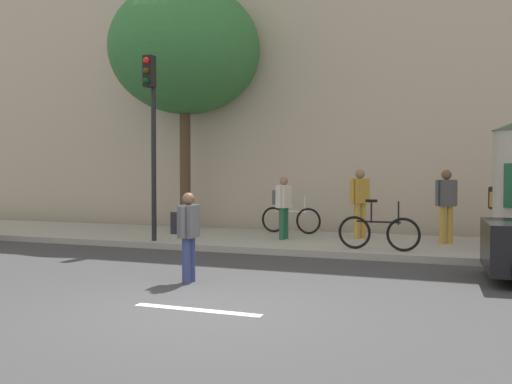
% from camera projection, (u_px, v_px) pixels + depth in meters
% --- Properties ---
extents(ground_plane, '(80.00, 80.00, 0.00)m').
position_uv_depth(ground_plane, '(197.00, 310.00, 7.19)').
color(ground_plane, '#38383A').
extents(sidewalk_curb, '(36.00, 4.00, 0.15)m').
position_uv_depth(sidewalk_curb, '(323.00, 243.00, 13.73)').
color(sidewalk_curb, '#9E9B93').
rests_on(sidewalk_curb, ground_plane).
extents(lane_markings, '(25.80, 0.16, 0.01)m').
position_uv_depth(lane_markings, '(197.00, 310.00, 7.18)').
color(lane_markings, silver).
rests_on(lane_markings, ground_plane).
extents(building_backdrop, '(36.00, 5.00, 11.90)m').
position_uv_depth(building_backdrop, '(360.00, 49.00, 18.24)').
color(building_backdrop, '#B7A893').
rests_on(building_backdrop, ground_plane).
extents(traffic_light, '(0.24, 0.45, 4.49)m').
position_uv_depth(traffic_light, '(151.00, 118.00, 13.35)').
color(traffic_light, black).
rests_on(traffic_light, sidewalk_curb).
extents(street_tree, '(4.55, 4.55, 7.34)m').
position_uv_depth(street_tree, '(185.00, 50.00, 16.59)').
color(street_tree, '#4C3826').
rests_on(street_tree, sidewalk_curb).
extents(pedestrian_in_light_jacket, '(0.41, 0.59, 1.48)m').
position_uv_depth(pedestrian_in_light_jacket, '(187.00, 230.00, 9.00)').
color(pedestrian_in_light_jacket, navy).
rests_on(pedestrian_in_light_jacket, ground_plane).
extents(pedestrian_in_red_top, '(0.50, 0.50, 1.75)m').
position_uv_depth(pedestrian_in_red_top, '(446.00, 200.00, 12.96)').
color(pedestrian_in_red_top, '#B78C33').
rests_on(pedestrian_in_red_top, sidewalk_curb).
extents(pedestrian_tallest, '(0.45, 0.56, 1.77)m').
position_uv_depth(pedestrian_tallest, '(360.00, 197.00, 14.03)').
color(pedestrian_tallest, '#B78C33').
rests_on(pedestrian_tallest, sidewalk_curb).
extents(pedestrian_with_bag, '(0.42, 0.66, 1.58)m').
position_uv_depth(pedestrian_with_bag, '(283.00, 202.00, 13.85)').
color(pedestrian_with_bag, '#1E5938').
rests_on(pedestrian_with_bag, sidewalk_curb).
extents(pedestrian_with_backpack, '(0.51, 0.49, 1.55)m').
position_uv_depth(pedestrian_with_backpack, '(499.00, 204.00, 13.30)').
color(pedestrian_with_backpack, maroon).
rests_on(pedestrian_with_backpack, sidewalk_curb).
extents(bicycle_leaning, '(1.77, 0.18, 1.09)m').
position_uv_depth(bicycle_leaning, '(378.00, 232.00, 11.83)').
color(bicycle_leaning, black).
rests_on(bicycle_leaning, sidewalk_curb).
extents(bicycle_upright, '(1.77, 0.23, 1.09)m').
position_uv_depth(bicycle_upright, '(291.00, 219.00, 15.30)').
color(bicycle_upright, black).
rests_on(bicycle_upright, sidewalk_curb).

